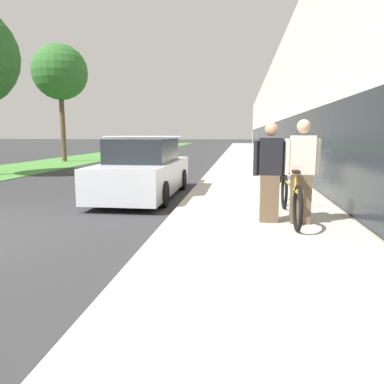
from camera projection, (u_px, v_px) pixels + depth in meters
The scene contains 10 objects.
sidewalk_slab at pixel (246, 157), 26.02m from camera, with size 3.29×70.00×0.14m.
storefront_facade at pixel (323, 115), 32.52m from camera, with size 10.01×70.00×6.58m.
lawn_strip at pixel (116, 154), 31.31m from camera, with size 4.17×70.00×0.03m.
tandem_bicycle at pixel (290, 197), 6.65m from camera, with size 0.52×2.55×0.93m.
person_rider at pixel (302, 172), 6.25m from camera, with size 0.59×0.23×1.74m.
person_bystander at pixel (270, 173), 6.35m from camera, with size 0.57×0.22×1.69m.
bike_rack_hoop at pixel (285, 169), 10.73m from camera, with size 0.05×0.60×0.84m.
cruiser_bike_nearest at pixel (279, 168), 12.25m from camera, with size 0.52×1.84×0.97m.
parked_sedan_curbside at pixel (144, 171), 9.79m from camera, with size 1.81×4.62×1.58m.
street_tree_far at pixel (60, 73), 21.47m from camera, with size 3.13×3.13×6.72m.
Camera 1 is at (4.57, -5.35, 1.64)m, focal length 35.00 mm.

